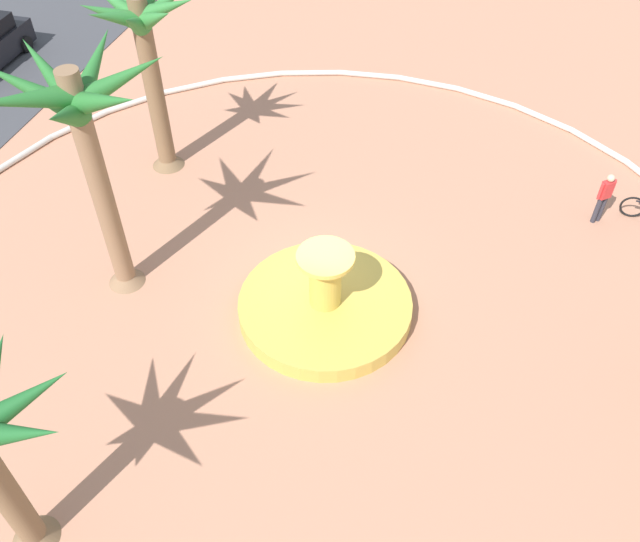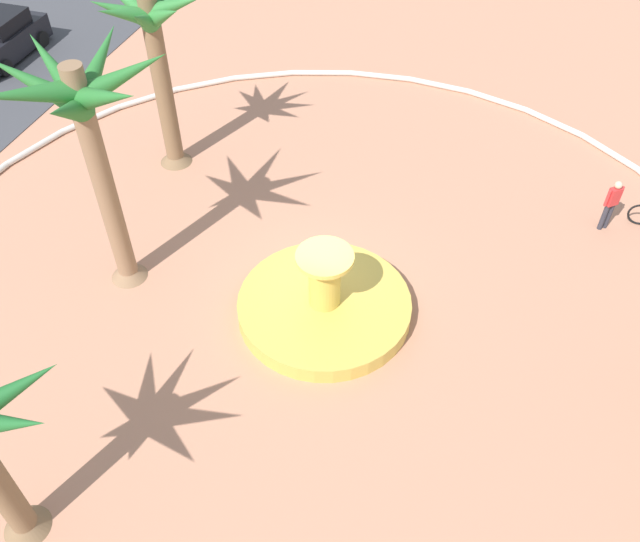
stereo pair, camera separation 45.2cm
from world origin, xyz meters
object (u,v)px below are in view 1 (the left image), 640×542
fountain (325,305)px  palm_tree_far_side (145,43)px  person_cyclist_helmet (604,196)px  palm_tree_near_fountain (82,131)px

fountain → palm_tree_far_side: bearing=53.8°
fountain → person_cyclist_helmet: size_ratio=2.64×
palm_tree_far_side → person_cyclist_helmet: size_ratio=3.43×
palm_tree_near_fountain → person_cyclist_helmet: 14.12m
fountain → palm_tree_far_side: (4.81, 6.57, 3.90)m
person_cyclist_helmet → palm_tree_far_side: bearing=93.4°
palm_tree_far_side → palm_tree_near_fountain: bearing=-167.8°
fountain → palm_tree_near_fountain: size_ratio=0.68×
palm_tree_near_fountain → person_cyclist_helmet: size_ratio=3.86×
palm_tree_near_fountain → palm_tree_far_side: bearing=12.2°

